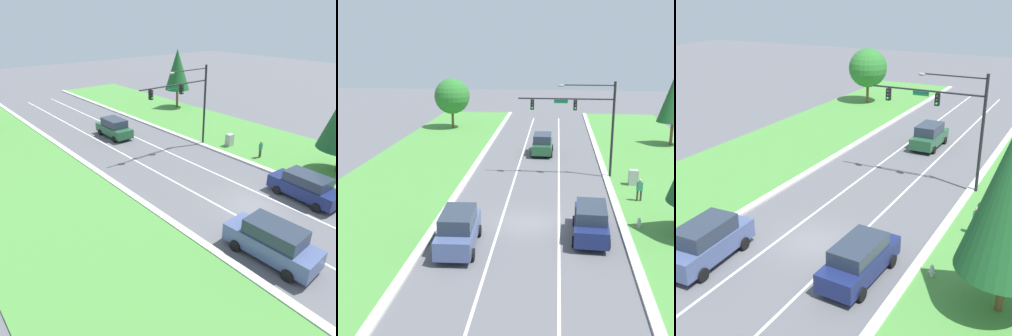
{
  "view_description": "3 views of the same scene",
  "coord_description": "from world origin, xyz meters",
  "views": [
    {
      "loc": [
        -16.84,
        -11.2,
        11.87
      ],
      "look_at": [
        -2.92,
        5.65,
        1.73
      ],
      "focal_mm": 35.0,
      "sensor_mm": 36.0,
      "label": 1
    },
    {
      "loc": [
        1.45,
        -26.93,
        10.96
      ],
      "look_at": [
        -2.03,
        5.11,
        2.11
      ],
      "focal_mm": 50.0,
      "sensor_mm": 36.0,
      "label": 2
    },
    {
      "loc": [
        11.75,
        -18.37,
        12.57
      ],
      "look_at": [
        -1.17,
        5.64,
        2.16
      ],
      "focal_mm": 50.0,
      "sensor_mm": 36.0,
      "label": 3
    }
  ],
  "objects": [
    {
      "name": "traffic_signal_mast",
      "position": [
        3.77,
        10.82,
        5.22
      ],
      "size": [
        7.74,
        0.41,
        7.82
      ],
      "color": "black",
      "rests_on": "ground_plane"
    },
    {
      "name": "curb_strip_left",
      "position": [
        -5.65,
        0.0,
        0.07
      ],
      "size": [
        0.5,
        90.0,
        0.15
      ],
      "color": "beige",
      "rests_on": "ground_plane"
    },
    {
      "name": "curb_strip_right",
      "position": [
        5.65,
        0.0,
        0.07
      ],
      "size": [
        0.5,
        90.0,
        0.15
      ],
      "color": "beige",
      "rests_on": "ground_plane"
    },
    {
      "name": "utility_cabinet",
      "position": [
        7.51,
        8.62,
        0.64
      ],
      "size": [
        0.7,
        0.6,
        1.28
      ],
      "color": "#9E9E99",
      "rests_on": "ground_plane"
    },
    {
      "name": "ground_plane",
      "position": [
        0.0,
        0.0,
        0.0
      ],
      "size": [
        160.0,
        160.0,
        0.0
      ],
      "primitive_type": "plane",
      "color": "#5B5B60"
    },
    {
      "name": "navy_suv",
      "position": [
        3.58,
        -1.66,
        0.99
      ],
      "size": [
        2.21,
        5.05,
        1.94
      ],
      "rotation": [
        0.0,
        0.0,
        -0.04
      ],
      "color": "navy",
      "rests_on": "ground_plane"
    },
    {
      "name": "lane_stripe_inner_right",
      "position": [
        1.8,
        0.0,
        0.0
      ],
      "size": [
        0.14,
        81.0,
        0.01
      ],
      "color": "white",
      "rests_on": "ground_plane"
    },
    {
      "name": "lane_stripe_inner_left",
      "position": [
        -1.8,
        0.0,
        0.0
      ],
      "size": [
        0.14,
        81.0,
        0.01
      ],
      "color": "white",
      "rests_on": "ground_plane"
    },
    {
      "name": "oak_near_left_tree",
      "position": [
        -11.66,
        30.99,
        4.12
      ],
      "size": [
        4.43,
        4.43,
        6.35
      ],
      "color": "brown",
      "rests_on": "ground_plane"
    },
    {
      "name": "fire_hydrant",
      "position": [
        6.56,
        -0.11,
        0.34
      ],
      "size": [
        0.34,
        0.2,
        0.7
      ],
      "color": "#B7B7BC",
      "rests_on": "ground_plane"
    },
    {
      "name": "slate_blue_suv",
      "position": [
        -3.64,
        -3.87,
        1.08
      ],
      "size": [
        2.27,
        5.15,
        2.12
      ],
      "rotation": [
        0.0,
        0.0,
        0.05
      ],
      "color": "#475684",
      "rests_on": "ground_plane"
    },
    {
      "name": "forest_suv",
      "position": [
        0.15,
        18.46,
        1.02
      ],
      "size": [
        2.11,
        4.84,
        2.02
      ],
      "rotation": [
        0.0,
        0.0,
        -0.01
      ],
      "color": "#235633",
      "rests_on": "ground_plane"
    },
    {
      "name": "pedestrian",
      "position": [
        7.35,
        4.83,
        0.94
      ],
      "size": [
        0.42,
        0.3,
        1.69
      ],
      "rotation": [
        0.0,
        0.0,
        3.38
      ],
      "color": "#42382D",
      "rests_on": "ground_plane"
    }
  ]
}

